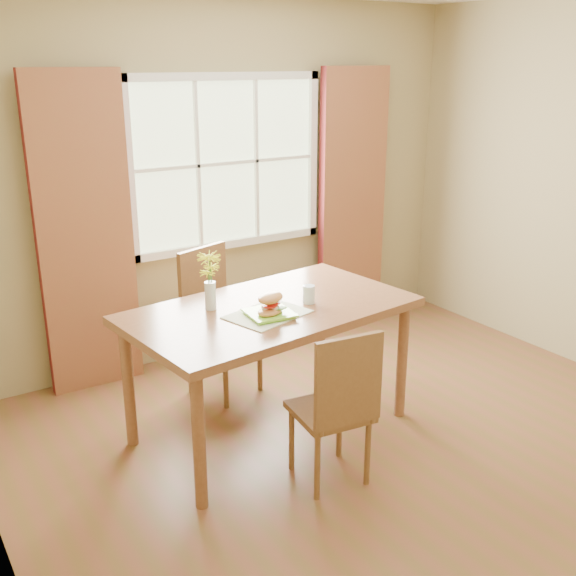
{
  "coord_description": "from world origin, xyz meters",
  "views": [
    {
      "loc": [
        -2.4,
        -2.71,
        2.24
      ],
      "look_at": [
        -0.34,
        0.49,
        0.95
      ],
      "focal_mm": 42.0,
      "sensor_mm": 36.0,
      "label": 1
    }
  ],
  "objects_px": {
    "chair_far": "(214,314)",
    "flower_vase": "(210,276)",
    "dining_table": "(270,320)",
    "croissant_sandwich": "(271,304)",
    "chair_near": "(337,402)",
    "water_glass": "(309,295)"
  },
  "relations": [
    {
      "from": "water_glass",
      "to": "flower_vase",
      "type": "height_order",
      "value": "flower_vase"
    },
    {
      "from": "chair_far",
      "to": "flower_vase",
      "type": "xyz_separation_m",
      "value": [
        -0.29,
        -0.55,
        0.48
      ]
    },
    {
      "from": "flower_vase",
      "to": "dining_table",
      "type": "bearing_deg",
      "value": -26.13
    },
    {
      "from": "chair_near",
      "to": "water_glass",
      "type": "bearing_deg",
      "value": 76.29
    },
    {
      "from": "chair_far",
      "to": "flower_vase",
      "type": "relative_size",
      "value": 2.97
    },
    {
      "from": "dining_table",
      "to": "flower_vase",
      "type": "relative_size",
      "value": 5.21
    },
    {
      "from": "chair_far",
      "to": "chair_near",
      "type": "bearing_deg",
      "value": -107.51
    },
    {
      "from": "croissant_sandwich",
      "to": "flower_vase",
      "type": "bearing_deg",
      "value": 104.13
    },
    {
      "from": "dining_table",
      "to": "chair_near",
      "type": "xyz_separation_m",
      "value": [
        -0.01,
        -0.7,
        -0.24
      ]
    },
    {
      "from": "croissant_sandwich",
      "to": "flower_vase",
      "type": "height_order",
      "value": "flower_vase"
    },
    {
      "from": "chair_near",
      "to": "flower_vase",
      "type": "height_order",
      "value": "flower_vase"
    },
    {
      "from": "chair_far",
      "to": "water_glass",
      "type": "xyz_separation_m",
      "value": [
        0.26,
        -0.78,
        0.32
      ]
    },
    {
      "from": "dining_table",
      "to": "croissant_sandwich",
      "type": "distance_m",
      "value": 0.25
    },
    {
      "from": "dining_table",
      "to": "chair_far",
      "type": "distance_m",
      "value": 0.73
    },
    {
      "from": "dining_table",
      "to": "water_glass",
      "type": "height_order",
      "value": "water_glass"
    },
    {
      "from": "chair_near",
      "to": "flower_vase",
      "type": "relative_size",
      "value": 2.68
    },
    {
      "from": "chair_near",
      "to": "croissant_sandwich",
      "type": "height_order",
      "value": "croissant_sandwich"
    },
    {
      "from": "chair_far",
      "to": "dining_table",
      "type": "bearing_deg",
      "value": -105.96
    },
    {
      "from": "croissant_sandwich",
      "to": "flower_vase",
      "type": "xyz_separation_m",
      "value": [
        -0.22,
        0.32,
        0.12
      ]
    },
    {
      "from": "water_glass",
      "to": "flower_vase",
      "type": "xyz_separation_m",
      "value": [
        -0.55,
        0.23,
        0.16
      ]
    },
    {
      "from": "chair_near",
      "to": "water_glass",
      "type": "height_order",
      "value": "water_glass"
    },
    {
      "from": "dining_table",
      "to": "croissant_sandwich",
      "type": "xyz_separation_m",
      "value": [
        -0.1,
        -0.16,
        0.17
      ]
    }
  ]
}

